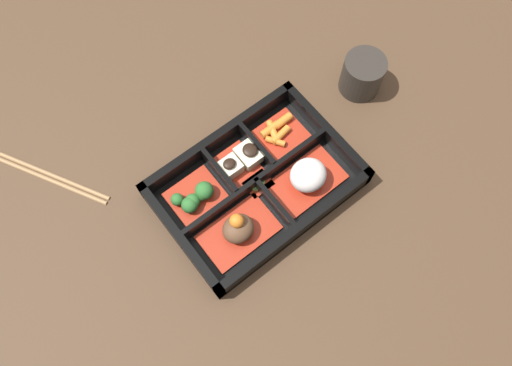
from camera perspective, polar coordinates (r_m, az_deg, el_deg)
name	(u,v)px	position (r m, az deg, el deg)	size (l,w,h in m)	color
ground_plane	(256,188)	(0.84, 0.00, -0.63)	(3.00, 3.00, 0.00)	#4C3523
bento_base	(256,187)	(0.84, 0.00, -0.50)	(0.32, 0.22, 0.01)	black
bento_rim	(255,183)	(0.82, -0.08, 0.04)	(0.32, 0.22, 0.04)	black
bowl_rice	(308,176)	(0.82, 5.94, 0.75)	(0.12, 0.08, 0.05)	#B22D19
bowl_stew	(238,229)	(0.79, -2.04, -5.31)	(0.12, 0.08, 0.06)	#B22D19
bowl_carrots	(279,133)	(0.87, 2.60, 5.78)	(0.08, 0.07, 0.02)	#B22D19
bowl_tofu	(241,160)	(0.84, -1.73, 2.61)	(0.08, 0.07, 0.04)	#B22D19
bowl_greens	(195,197)	(0.82, -6.96, -1.59)	(0.09, 0.07, 0.04)	#B22D19
bowl_pickles	(257,183)	(0.83, 0.14, 0.02)	(0.04, 0.04, 0.01)	#B22D19
tea_cup	(362,74)	(0.92, 12.07, 12.06)	(0.07, 0.07, 0.07)	#2D2823
chopsticks	(52,178)	(0.91, -22.29, 0.58)	(0.12, 0.19, 0.01)	#A87F51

